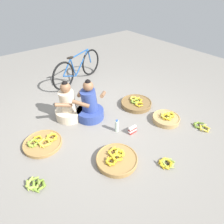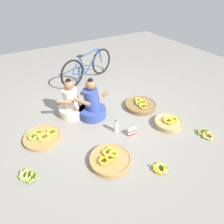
# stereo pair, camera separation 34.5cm
# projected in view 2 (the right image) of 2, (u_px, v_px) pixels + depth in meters

# --- Properties ---
(ground_plane) EXTENTS (10.00, 10.00, 0.00)m
(ground_plane) POSITION_uv_depth(u_px,v_px,m) (107.00, 122.00, 3.79)
(ground_plane) COLOR gray
(vendor_woman_front) EXTENTS (0.76, 0.52, 0.82)m
(vendor_woman_front) POSITION_uv_depth(u_px,v_px,m) (92.00, 105.00, 3.79)
(vendor_woman_front) COLOR #334793
(vendor_woman_front) RESTS_ON ground
(vendor_woman_behind) EXTENTS (0.70, 0.53, 0.79)m
(vendor_woman_behind) POSITION_uv_depth(u_px,v_px,m) (72.00, 104.00, 3.84)
(vendor_woman_behind) COLOR beige
(vendor_woman_behind) RESTS_ON ground
(bicycle_leaning) EXTENTS (1.63, 0.58, 0.73)m
(bicycle_leaning) POSITION_uv_depth(u_px,v_px,m) (88.00, 67.00, 5.03)
(bicycle_leaning) COLOR black
(bicycle_leaning) RESTS_ON ground
(banana_basket_back_center) EXTENTS (0.63, 0.63, 0.16)m
(banana_basket_back_center) POSITION_uv_depth(u_px,v_px,m) (110.00, 159.00, 2.97)
(banana_basket_back_center) COLOR #A87F47
(banana_basket_back_center) RESTS_ON ground
(banana_basket_back_right) EXTENTS (0.65, 0.65, 0.16)m
(banana_basket_back_right) POSITION_uv_depth(u_px,v_px,m) (141.00, 105.00, 4.16)
(banana_basket_back_right) COLOR brown
(banana_basket_back_right) RESTS_ON ground
(banana_basket_near_bicycle) EXTENTS (0.52, 0.52, 0.17)m
(banana_basket_near_bicycle) POSITION_uv_depth(u_px,v_px,m) (169.00, 123.00, 3.67)
(banana_basket_near_bicycle) COLOR tan
(banana_basket_near_bicycle) RESTS_ON ground
(banana_basket_back_left) EXTENTS (0.63, 0.63, 0.13)m
(banana_basket_back_left) POSITION_uv_depth(u_px,v_px,m) (42.00, 137.00, 3.39)
(banana_basket_back_left) COLOR #A87F47
(banana_basket_back_left) RESTS_ON ground
(loose_bananas_front_left) EXTENTS (0.27, 0.30, 0.10)m
(loose_bananas_front_left) POSITION_uv_depth(u_px,v_px,m) (28.00, 176.00, 2.76)
(loose_bananas_front_left) COLOR olive
(loose_bananas_front_left) RESTS_ON ground
(loose_bananas_front_right) EXTENTS (0.23, 0.34, 0.09)m
(loose_bananas_front_right) POSITION_uv_depth(u_px,v_px,m) (205.00, 134.00, 3.47)
(loose_bananas_front_right) COLOR olive
(loose_bananas_front_right) RESTS_ON ground
(loose_bananas_mid_right) EXTENTS (0.26, 0.25, 0.10)m
(loose_bananas_mid_right) POSITION_uv_depth(u_px,v_px,m) (160.00, 168.00, 2.87)
(loose_bananas_mid_right) COLOR #9EB747
(loose_bananas_mid_right) RESTS_ON ground
(water_bottle) EXTENTS (0.07, 0.07, 0.25)m
(water_bottle) POSITION_uv_depth(u_px,v_px,m) (116.00, 126.00, 3.50)
(water_bottle) COLOR silver
(water_bottle) RESTS_ON ground
(packet_carton_stack) EXTENTS (0.17, 0.07, 0.12)m
(packet_carton_stack) POSITION_uv_depth(u_px,v_px,m) (132.00, 131.00, 3.47)
(packet_carton_stack) COLOR red
(packet_carton_stack) RESTS_ON ground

